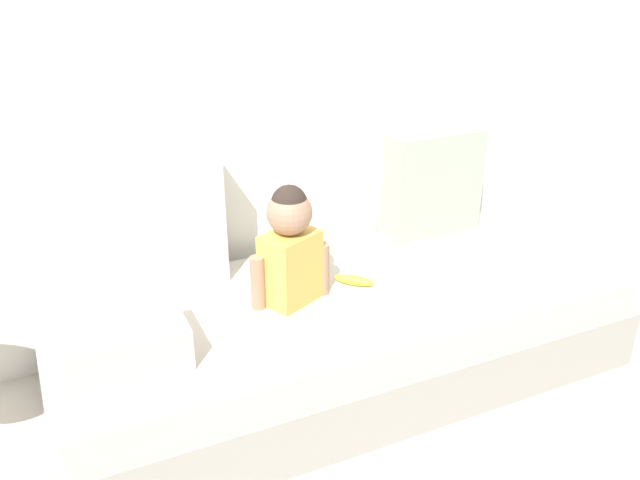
% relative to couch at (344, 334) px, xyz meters
% --- Properties ---
extents(ground_plane, '(12.00, 12.00, 0.00)m').
position_rel_couch_xyz_m(ground_plane, '(0.00, 0.00, -0.19)').
color(ground_plane, '#B2ADA3').
extents(back_wall, '(5.51, 0.10, 2.50)m').
position_rel_couch_xyz_m(back_wall, '(0.00, 0.59, 1.05)').
color(back_wall, white).
rests_on(back_wall, ground).
extents(couch, '(2.31, 0.92, 0.40)m').
position_rel_couch_xyz_m(couch, '(0.00, 0.00, 0.00)').
color(couch, '#9C978F').
rests_on(couch, ground).
extents(throw_pillow_left, '(0.50, 0.16, 0.55)m').
position_rel_couch_xyz_m(throw_pillow_left, '(-0.64, 0.36, 0.47)').
color(throw_pillow_left, silver).
rests_on(throw_pillow_left, couch).
extents(throw_pillow_right, '(0.45, 0.16, 0.49)m').
position_rel_couch_xyz_m(throw_pillow_right, '(0.64, 0.36, 0.44)').
color(throw_pillow_right, '#99A393').
rests_on(throw_pillow_right, couch).
extents(toddler, '(0.32, 0.23, 0.47)m').
position_rel_couch_xyz_m(toddler, '(-0.22, 0.03, 0.44)').
color(toddler, gold).
rests_on(toddler, couch).
extents(banana, '(0.15, 0.15, 0.04)m').
position_rel_couch_xyz_m(banana, '(0.06, 0.04, 0.22)').
color(banana, yellow).
rests_on(banana, couch).
extents(folded_blanket, '(0.40, 0.28, 0.15)m').
position_rel_couch_xyz_m(folded_blanket, '(-0.88, -0.12, 0.27)').
color(folded_blanket, beige).
rests_on(folded_blanket, couch).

